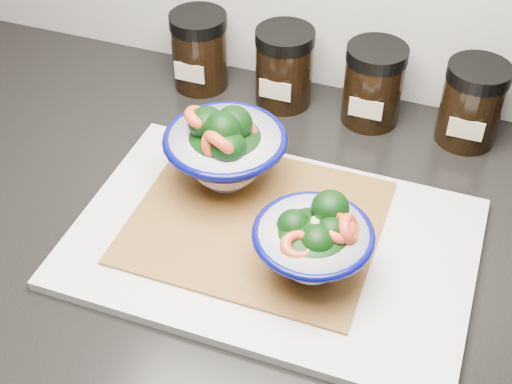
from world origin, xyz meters
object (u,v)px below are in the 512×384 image
(bowl_left, at_px, (225,149))
(spice_jar_c, at_px, (373,84))
(spice_jar_a, at_px, (200,51))
(spice_jar_b, at_px, (284,67))
(cutting_board, at_px, (272,243))
(bowl_right, at_px, (314,243))
(spice_jar_d, at_px, (472,104))

(bowl_left, distance_m, spice_jar_c, 0.24)
(spice_jar_c, bearing_deg, spice_jar_a, 180.00)
(spice_jar_b, height_order, spice_jar_c, same)
(bowl_left, relative_size, spice_jar_a, 1.31)
(spice_jar_c, bearing_deg, cutting_board, -99.78)
(bowl_right, distance_m, spice_jar_d, 0.33)
(spice_jar_d, bearing_deg, spice_jar_a, 180.00)
(spice_jar_b, bearing_deg, cutting_board, -74.20)
(cutting_board, relative_size, bowl_right, 3.51)
(cutting_board, relative_size, spice_jar_d, 3.98)
(spice_jar_b, bearing_deg, bowl_right, -66.52)
(spice_jar_a, bearing_deg, spice_jar_b, 0.00)
(cutting_board, bearing_deg, spice_jar_d, 57.30)
(spice_jar_a, bearing_deg, spice_jar_d, 0.00)
(bowl_right, bearing_deg, spice_jar_b, 113.48)
(bowl_right, bearing_deg, bowl_left, 143.55)
(cutting_board, bearing_deg, bowl_left, 139.55)
(spice_jar_a, distance_m, spice_jar_c, 0.25)
(spice_jar_a, xyz_separation_m, spice_jar_b, (0.13, 0.00, 0.00))
(cutting_board, xyz_separation_m, spice_jar_d, (0.18, 0.28, 0.05))
(bowl_right, height_order, spice_jar_a, spice_jar_a)
(cutting_board, bearing_deg, spice_jar_c, 80.22)
(bowl_left, xyz_separation_m, spice_jar_b, (0.01, 0.21, -0.01))
(spice_jar_a, relative_size, spice_jar_d, 1.00)
(spice_jar_c, bearing_deg, spice_jar_b, 180.00)
(bowl_left, relative_size, spice_jar_d, 1.31)
(bowl_right, height_order, spice_jar_b, spice_jar_b)
(bowl_right, relative_size, spice_jar_a, 1.14)
(cutting_board, height_order, spice_jar_c, spice_jar_c)
(spice_jar_c, xyz_separation_m, spice_jar_d, (0.13, 0.00, 0.00))
(spice_jar_b, bearing_deg, spice_jar_c, 0.00)
(spice_jar_a, height_order, spice_jar_c, same)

